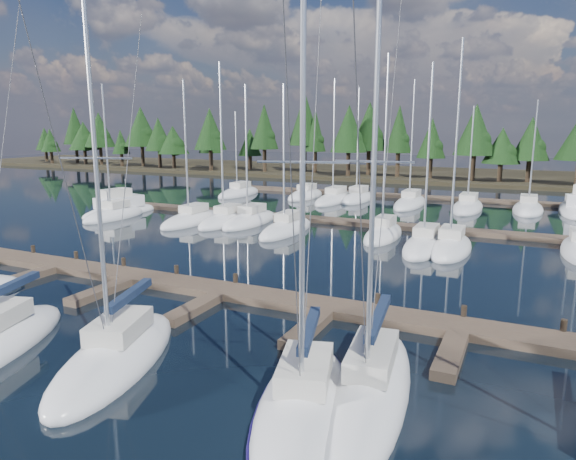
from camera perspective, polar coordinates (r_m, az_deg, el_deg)
The scene contains 10 objects.
ground at distance 38.13m, azimuth 2.71°, elevation -1.96°, with size 260.00×260.00×0.00m, color black.
far_shore at distance 95.72m, azimuth 16.72°, elevation 5.85°, with size 220.00×30.00×0.60m, color black.
main_dock at distance 27.27m, azimuth -7.63°, elevation -7.11°, with size 44.00×6.13×0.90m.
back_docks at distance 56.36m, azimuth 10.39°, elevation 2.45°, with size 50.00×21.80×0.40m.
front_sailboat_3 at distance 21.03m, azimuth -18.54°, elevation -13.18°, with size 5.42×9.17×14.12m.
front_sailboat_4 at distance 16.87m, azimuth 1.70°, elevation -19.01°, with size 5.28×9.43×14.31m.
front_sailboat_5 at distance 17.89m, azimuth 8.99°, elevation -17.25°, with size 3.83×10.39×14.23m.
back_sailboat_rows at distance 51.64m, azimuth 9.12°, elevation 1.75°, with size 46.97×32.76×15.38m.
motor_yacht_left at distance 55.51m, azimuth -18.20°, elevation 2.21°, with size 4.47×8.95×4.28m.
tree_line at distance 85.80m, azimuth 15.61°, elevation 10.06°, with size 185.96×11.70×14.24m.
Camera 1 is at (14.18, -4.28, 8.84)m, focal length 32.00 mm.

